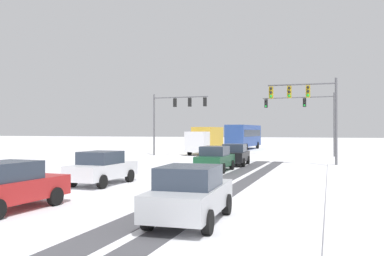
% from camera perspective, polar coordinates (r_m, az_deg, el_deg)
% --- Properties ---
extents(wheel_track_left_lane, '(1.14, 29.44, 0.01)m').
position_cam_1_polar(wheel_track_left_lane, '(20.69, 3.69, -7.66)').
color(wheel_track_left_lane, '#4C4C51').
rests_on(wheel_track_left_lane, ground).
extents(wheel_track_right_lane, '(0.87, 29.44, 0.01)m').
position_cam_1_polar(wheel_track_right_lane, '(20.38, 7.35, -7.77)').
color(wheel_track_right_lane, '#4C4C51').
rests_on(wheel_track_right_lane, ground).
extents(sidewalk_kerb_right, '(4.00, 29.44, 0.12)m').
position_cam_1_polar(sidewalk_kerb_right, '(18.73, 24.72, -8.22)').
color(sidewalk_kerb_right, white).
rests_on(sidewalk_kerb_right, ground).
extents(traffic_signal_far_left, '(6.11, 0.46, 6.50)m').
position_cam_1_polar(traffic_signal_far_left, '(42.09, -2.41, 2.58)').
color(traffic_signal_far_left, '#56565B').
rests_on(traffic_signal_far_left, ground).
extents(traffic_signal_near_right, '(5.04, 0.44, 6.50)m').
position_cam_1_polar(traffic_signal_near_right, '(31.23, 16.14, 3.55)').
color(traffic_signal_near_right, '#56565B').
rests_on(traffic_signal_near_right, ground).
extents(traffic_signal_far_right, '(7.40, 0.60, 6.50)m').
position_cam_1_polar(traffic_signal_far_right, '(43.41, 16.11, 2.38)').
color(traffic_signal_far_right, '#56565B').
rests_on(traffic_signal_far_right, ground).
extents(car_black_lead, '(2.01, 4.19, 1.62)m').
position_cam_1_polar(car_black_lead, '(30.65, 6.11, -3.76)').
color(car_black_lead, black).
rests_on(car_black_lead, ground).
extents(car_dark_green_second, '(1.87, 4.12, 1.62)m').
position_cam_1_polar(car_dark_green_second, '(26.04, 3.30, -4.36)').
color(car_dark_green_second, '#194C2D').
rests_on(car_dark_green_second, ground).
extents(car_white_third, '(1.90, 4.13, 1.62)m').
position_cam_1_polar(car_white_third, '(20.13, -12.66, -5.53)').
color(car_white_third, silver).
rests_on(car_white_third, ground).
extents(car_red_fourth, '(1.98, 4.18, 1.62)m').
position_cam_1_polar(car_red_fourth, '(14.59, -24.63, -7.47)').
color(car_red_fourth, red).
rests_on(car_red_fourth, ground).
extents(car_silver_fifth, '(2.01, 4.19, 1.62)m').
position_cam_1_polar(car_silver_fifth, '(11.68, -0.24, -9.30)').
color(car_silver_fifth, '#B7BABF').
rests_on(car_silver_fifth, ground).
extents(bus_oncoming, '(2.99, 11.09, 3.38)m').
position_cam_1_polar(bus_oncoming, '(56.45, 7.40, -1.01)').
color(bus_oncoming, '#284793').
rests_on(bus_oncoming, ground).
extents(box_truck_delivery, '(2.38, 7.43, 3.02)m').
position_cam_1_polar(box_truck_delivery, '(44.63, 1.92, -1.64)').
color(box_truck_delivery, silver).
rests_on(box_truck_delivery, ground).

